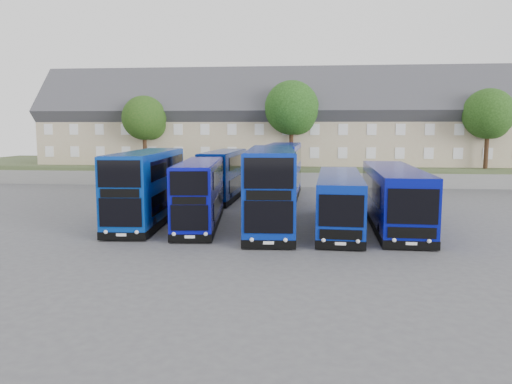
# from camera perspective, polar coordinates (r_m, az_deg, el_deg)

# --- Properties ---
(ground) EXTENTS (120.00, 120.00, 0.00)m
(ground) POSITION_cam_1_polar(r_m,az_deg,el_deg) (29.17, -1.34, -4.84)
(ground) COLOR #4E4E53
(ground) RESTS_ON ground
(retaining_wall) EXTENTS (70.00, 0.40, 1.50)m
(retaining_wall) POSITION_cam_1_polar(r_m,az_deg,el_deg) (52.70, 1.80, 1.44)
(retaining_wall) COLOR slate
(retaining_wall) RESTS_ON ground
(earth_bank) EXTENTS (80.00, 20.00, 2.00)m
(earth_bank) POSITION_cam_1_polar(r_m,az_deg,el_deg) (62.61, 2.41, 2.60)
(earth_bank) COLOR #414E2C
(earth_bank) RESTS_ON ground
(terrace_row) EXTENTS (66.00, 10.40, 11.20)m
(terrace_row) POSITION_cam_1_polar(r_m,az_deg,el_deg) (58.36, 8.16, 7.69)
(terrace_row) COLOR tan
(terrace_row) RESTS_ON earth_bank
(dd_front_left) EXTENTS (3.32, 11.72, 4.61)m
(dd_front_left) POSITION_cam_1_polar(r_m,az_deg,el_deg) (33.24, -12.31, 0.45)
(dd_front_left) COLOR #073392
(dd_front_left) RESTS_ON ground
(dd_front_mid) EXTENTS (3.35, 10.35, 4.04)m
(dd_front_mid) POSITION_cam_1_polar(r_m,az_deg,el_deg) (31.52, -6.47, -0.31)
(dd_front_mid) COLOR #080BA1
(dd_front_mid) RESTS_ON ground
(dd_front_right) EXTENTS (3.40, 12.34, 4.86)m
(dd_front_right) POSITION_cam_1_polar(r_m,az_deg,el_deg) (30.90, 1.71, 0.34)
(dd_front_right) COLOR #08259A
(dd_front_right) RESTS_ON ground
(dd_rear_left) EXTENTS (2.77, 10.53, 4.15)m
(dd_rear_left) POSITION_cam_1_polar(r_m,az_deg,el_deg) (43.10, -3.71, 1.84)
(dd_rear_left) COLOR navy
(dd_rear_left) RESTS_ON ground
(dd_rear_right) EXTENTS (3.09, 11.95, 4.72)m
(dd_rear_right) POSITION_cam_1_polar(r_m,az_deg,el_deg) (43.23, 3.04, 2.23)
(dd_rear_right) COLOR #08169D
(dd_rear_right) RESTS_ON ground
(coach_east_a) EXTENTS (3.20, 12.29, 3.33)m
(coach_east_a) POSITION_cam_1_polar(r_m,az_deg,el_deg) (31.15, 9.50, -1.11)
(coach_east_a) COLOR #08259C
(coach_east_a) RESTS_ON ground
(coach_east_b) EXTENTS (3.26, 13.50, 3.67)m
(coach_east_b) POSITION_cam_1_polar(r_m,az_deg,el_deg) (32.51, 15.44, -0.62)
(coach_east_b) COLOR #070E8A
(coach_east_b) RESTS_ON ground
(tree_west) EXTENTS (4.80, 4.80, 7.65)m
(tree_west) POSITION_cam_1_polar(r_m,az_deg,el_deg) (56.15, -12.49, 8.07)
(tree_west) COLOR #382314
(tree_west) RESTS_ON earth_bank
(tree_mid) EXTENTS (5.76, 5.76, 9.18)m
(tree_mid) POSITION_cam_1_polar(r_m,az_deg,el_deg) (53.95, 4.25, 9.34)
(tree_mid) COLOR #382314
(tree_mid) RESTS_ON earth_bank
(tree_east) EXTENTS (5.12, 5.12, 8.16)m
(tree_east) POSITION_cam_1_polar(r_m,az_deg,el_deg) (56.59, 25.13, 7.89)
(tree_east) COLOR #382314
(tree_east) RESTS_ON earth_bank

